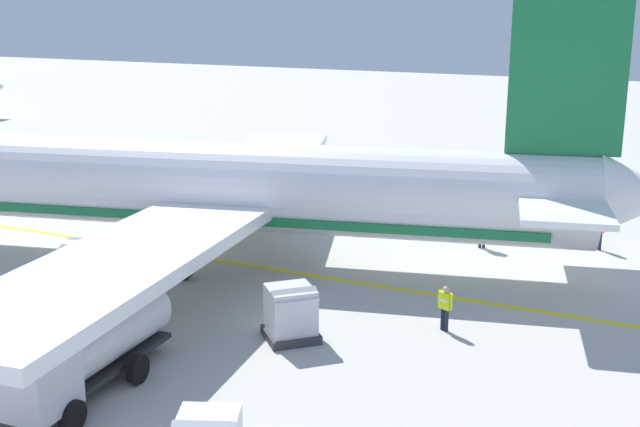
# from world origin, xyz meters

# --- Properties ---
(airliner_foreground) EXTENTS (34.35, 41.24, 11.90)m
(airliner_foreground) POSITION_xyz_m (21.45, 16.87, 3.39)
(airliner_foreground) COLOR white
(airliner_foreground) RESTS_ON ground
(service_truck_pushback) EXTENTS (6.85, 2.77, 2.40)m
(service_truck_pushback) POSITION_xyz_m (9.62, 12.10, 1.40)
(service_truck_pushback) COLOR silver
(service_truck_pushback) RESTS_ON ground
(cargo_container_mid) EXTENTS (2.44, 2.44, 1.98)m
(cargo_container_mid) POSITION_xyz_m (15.72, 8.44, 0.93)
(cargo_container_mid) COLOR #333338
(cargo_container_mid) RESTS_ON ground
(crew_marshaller) EXTENTS (0.39, 0.59, 1.64)m
(crew_marshaller) POSITION_xyz_m (18.71, 3.93, 0.96)
(crew_marshaller) COLOR #191E33
(crew_marshaller) RESTS_ON ground
(crew_loader_left) EXTENTS (0.50, 0.47, 1.75)m
(crew_loader_left) POSITION_xyz_m (31.02, 0.29, 1.03)
(crew_loader_left) COLOR #191E33
(crew_loader_left) RESTS_ON ground
(crew_loader_right) EXTENTS (0.40, 0.58, 1.79)m
(crew_loader_right) POSITION_xyz_m (28.96, 5.27, 1.06)
(crew_loader_right) COLOR #191E33
(crew_loader_right) RESTS_ON ground
(apron_guide_line) EXTENTS (0.30, 60.00, 0.01)m
(apron_guide_line) POSITION_xyz_m (21.95, 12.42, 0.01)
(apron_guide_line) COLOR yellow
(apron_guide_line) RESTS_ON ground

